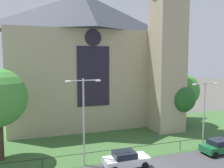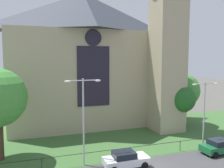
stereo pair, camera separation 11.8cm
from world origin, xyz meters
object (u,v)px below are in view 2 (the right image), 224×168
Objects in this scene: streetlamp_far at (204,106)px; parked_car_white at (126,159)px; streetlamp_near at (83,111)px; tree_right_far at (183,91)px; parked_car_green at (220,146)px; tree_right_near at (182,99)px; church_building at (90,57)px.

parked_car_white is (-10.02, -1.69, -4.10)m from streetlamp_far.
streetlamp_far is (13.57, 0.00, -0.40)m from streetlamp_near.
streetlamp_near is at bearing -180.00° from streetlamp_far.
parked_car_green is at bearing -105.43° from tree_right_far.
parked_car_white is at bearing -25.45° from streetlamp_near.
streetlamp_near reaches higher than streetlamp_far.
tree_right_near is 0.83× the size of tree_right_far.
tree_right_far is at bearing 28.76° from streetlamp_near.
parked_car_green is (0.77, -1.73, -4.10)m from streetlamp_far.
church_building is at bearing 87.60° from parked_car_white.
streetlamp_near is at bearing -151.24° from tree_right_far.
streetlamp_near reaches higher than tree_right_near.
streetlamp_far is at bearing -58.04° from church_building.
tree_right_near is at bearing -37.98° from church_building.
parked_car_green is at bearing -66.04° from streetlamp_far.
tree_right_far is 19.92m from streetlamp_near.
tree_right_far is 1.04× the size of streetlamp_far.
streetlamp_far is at bearing 0.00° from streetlamp_near.
streetlamp_near is at bearing -105.58° from church_building.
streetlamp_near is 1.10× the size of streetlamp_far.
church_building reaches higher than parked_car_green.
parked_car_green is (14.34, -1.73, -4.50)m from streetlamp_near.
tree_right_far is at bearing 67.92° from streetlamp_far.
parked_car_green is at bearing -0.40° from parked_car_white.
church_building is 6.18× the size of parked_car_white.
tree_right_near is at bearing 23.22° from streetlamp_near.
streetlamp_far is (9.38, -15.04, -5.43)m from church_building.
tree_right_far is (13.27, -5.45, -5.08)m from church_building.
tree_right_far is 1.82× the size of parked_car_green.
parked_car_white is (-13.91, -11.28, -4.45)m from tree_right_far.
streetlamp_near is at bearing 170.48° from parked_car_green.
tree_right_near is 6.69m from streetlamp_far.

